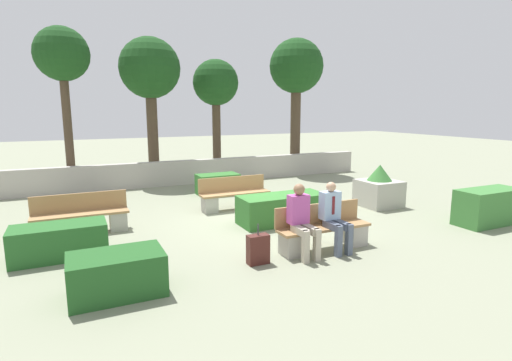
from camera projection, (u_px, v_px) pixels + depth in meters
The scene contains 18 objects.
ground_plane at pixel (263, 220), 9.85m from camera, with size 60.00×60.00×0.00m, color gray.
perimeter_wall at pixel (198, 171), 14.63m from camera, with size 13.73×0.30×0.87m.
bench_front at pixel (323, 232), 7.76m from camera, with size 1.92×0.49×0.86m.
bench_left_side at pixel (81, 218), 8.72m from camera, with size 1.98×0.48×0.86m.
bench_right_side at pixel (235, 197), 10.86m from camera, with size 1.93×0.48×0.86m.
person_seated_man at pixel (334, 214), 7.61m from camera, with size 0.38×0.63×1.32m.
person_seated_woman at pixel (302, 217), 7.32m from camera, with size 0.38×0.63×1.35m.
hedge_block_near_left at pixel (117, 274), 5.85m from camera, with size 1.34×0.82×0.63m.
hedge_block_near_right at pixel (60, 241), 7.30m from camera, with size 1.63×0.75×0.62m.
hedge_block_mid_left at pixel (218, 184), 12.76m from camera, with size 1.32×0.73×0.65m.
hedge_block_mid_right at pixel (282, 209), 9.57m from camera, with size 2.10×0.85×0.68m.
hedge_block_far_left at pixel (488, 207), 9.43m from camera, with size 1.66×0.71×0.84m.
planter_corner_left at pixel (379, 189), 11.17m from camera, with size 1.03×1.03×1.17m.
suitcase at pixel (258, 249), 7.01m from camera, with size 0.39×0.19×0.73m.
tree_leftmost at pixel (62, 58), 12.63m from camera, with size 1.70×1.70×5.26m.
tree_center_left at pixel (150, 71), 14.28m from camera, with size 2.17×2.17×5.22m.
tree_center_right at pixel (216, 86), 15.71m from camera, with size 1.80×1.80×4.61m.
tree_rightmost at pixel (296, 70), 16.41m from camera, with size 2.21×2.21×5.54m.
Camera 1 is at (-4.18, -8.55, 2.70)m, focal length 28.00 mm.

